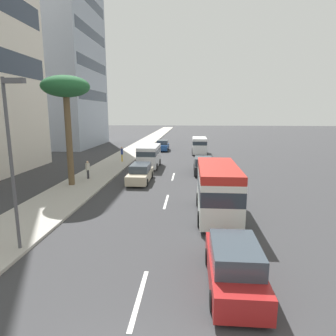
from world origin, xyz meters
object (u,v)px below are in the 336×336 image
object	(u,v)px
minibus_third	(218,188)
car_fifth	(203,166)
van_lead	(199,145)
pedestrian_near_lamp	(122,153)
car_seventh	(163,146)
car_second	(140,173)
palm_tree	(66,90)
van_sixth	(149,155)
car_fourth	(234,265)
street_lamp	(12,148)
pedestrian_by_tree	(88,169)

from	to	relation	value
minibus_third	car_fifth	xyz separation A→B (m)	(12.22, 0.29, -0.88)
van_lead	pedestrian_near_lamp	bearing A→B (deg)	131.09
minibus_third	car_seventh	size ratio (longest dim) A/B	1.43
car_second	car_fifth	distance (m)	7.04
car_fifth	palm_tree	size ratio (longest dim) A/B	0.55
car_fifth	van_sixth	distance (m)	6.46
car_second	car_fourth	world-z (taller)	car_fourth
car_second	street_lamp	bearing A→B (deg)	-12.59
pedestrian_near_lamp	car_fourth	bearing A→B (deg)	-0.18
car_second	car_fifth	bearing A→B (deg)	126.19
van_sixth	palm_tree	size ratio (longest dim) A/B	0.59
minibus_third	car_fourth	distance (m)	7.19
car_second	minibus_third	world-z (taller)	minibus_third
pedestrian_near_lamp	car_fifth	bearing A→B (deg)	38.96
car_fourth	car_fifth	size ratio (longest dim) A/B	0.94
car_seventh	street_lamp	world-z (taller)	street_lamp
minibus_third	palm_tree	xyz separation A→B (m)	(6.04, 11.36, 6.04)
pedestrian_near_lamp	van_lead	bearing A→B (deg)	109.18
car_seventh	palm_tree	distance (m)	24.86
van_lead	van_sixth	world-z (taller)	van_sixth
van_lead	minibus_third	size ratio (longest dim) A/B	0.78
car_fourth	pedestrian_by_tree	distance (m)	18.78
car_second	palm_tree	xyz separation A→B (m)	(-2.02, 5.39, 6.95)
car_fourth	van_sixth	xyz separation A→B (m)	(22.01, 6.11, 0.59)
pedestrian_near_lamp	car_second	bearing A→B (deg)	0.40
pedestrian_near_lamp	palm_tree	distance (m)	13.33
car_fourth	palm_tree	xyz separation A→B (m)	(13.18, 11.33, 6.90)
pedestrian_by_tree	street_lamp	world-z (taller)	street_lamp
car_fourth	car_fifth	distance (m)	19.36
minibus_third	pedestrian_by_tree	size ratio (longest dim) A/B	3.77
pedestrian_near_lamp	street_lamp	xyz separation A→B (m)	(-22.76, -0.94, 3.44)
pedestrian_by_tree	street_lamp	xyz separation A→B (m)	(-13.47, -1.83, 3.55)
street_lamp	car_fifth	bearing A→B (deg)	-26.39
pedestrian_by_tree	palm_tree	size ratio (longest dim) A/B	0.19
minibus_third	car_seventh	xyz separation A→B (m)	(29.32, 6.08, -0.88)
van_lead	pedestrian_by_tree	xyz separation A→B (m)	(-17.60, 10.43, -0.33)
van_lead	car_second	bearing A→B (deg)	162.44
van_lead	car_second	xyz separation A→B (m)	(-17.81, 5.64, -0.62)
pedestrian_near_lamp	palm_tree	bearing A→B (deg)	-29.28
pedestrian_near_lamp	palm_tree	size ratio (longest dim) A/B	0.21
pedestrian_by_tree	palm_tree	bearing A→B (deg)	19.34
palm_tree	van_sixth	bearing A→B (deg)	-30.56
minibus_third	palm_tree	size ratio (longest dim) A/B	0.70
minibus_third	pedestrian_by_tree	bearing A→B (deg)	52.47
car_fourth	palm_tree	size ratio (longest dim) A/B	0.52
pedestrian_by_tree	van_lead	bearing A→B (deg)	-176.47
pedestrian_near_lamp	pedestrian_by_tree	world-z (taller)	pedestrian_near_lamp
street_lamp	van_sixth	bearing A→B (deg)	-7.91
van_sixth	palm_tree	world-z (taller)	palm_tree
car_fourth	street_lamp	bearing A→B (deg)	77.72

